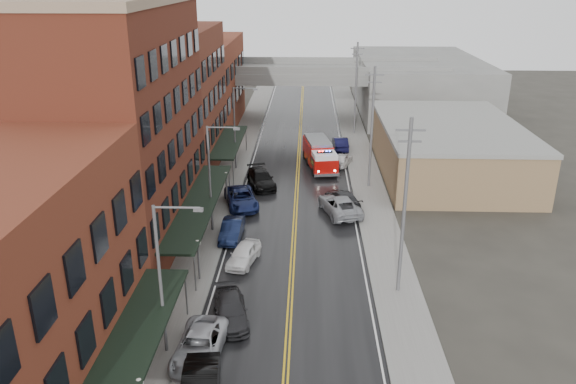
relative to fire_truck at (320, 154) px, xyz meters
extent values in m
cube|color=black|center=(-2.36, -10.87, -1.58)|extent=(11.00, 160.00, 0.02)
cube|color=slate|center=(-9.66, -10.87, -1.52)|extent=(3.00, 160.00, 0.15)
cube|color=slate|center=(4.94, -10.87, -1.52)|extent=(3.00, 160.00, 0.15)
cube|color=gray|center=(-8.01, -10.87, -1.52)|extent=(0.30, 160.00, 0.15)
cube|color=gray|center=(3.29, -10.87, -1.52)|extent=(0.30, 160.00, 0.15)
cube|color=maroon|center=(-15.66, -17.87, 7.41)|extent=(9.00, 20.00, 18.00)
cube|color=brown|center=(-15.66, -0.37, 5.91)|extent=(9.00, 15.00, 15.00)
cube|color=maroon|center=(-15.66, 17.13, 4.41)|extent=(9.00, 20.00, 12.00)
cube|color=#8F714D|center=(13.64, -0.87, 0.91)|extent=(14.00, 22.00, 5.00)
cube|color=slate|center=(15.64, 29.13, 2.41)|extent=(18.00, 30.00, 8.00)
cube|color=black|center=(-9.86, -36.87, 1.41)|extent=(2.60, 16.00, 0.18)
cylinder|color=slate|center=(-8.71, -29.27, -0.09)|extent=(0.10, 0.10, 3.00)
cube|color=black|center=(-9.86, -17.87, 1.41)|extent=(2.60, 18.00, 0.18)
cylinder|color=slate|center=(-8.71, -26.47, -0.09)|extent=(0.10, 0.10, 3.00)
cylinder|color=slate|center=(-8.71, -9.27, -0.09)|extent=(0.10, 0.10, 3.00)
cube|color=black|center=(-9.86, -0.37, 1.41)|extent=(2.60, 13.00, 0.18)
cylinder|color=slate|center=(-8.71, -6.47, -0.09)|extent=(0.10, 0.10, 3.00)
cylinder|color=slate|center=(-8.71, 5.73, -0.09)|extent=(0.10, 0.10, 3.00)
sphere|color=silver|center=(-8.76, -38.87, 1.31)|extent=(0.44, 0.44, 0.44)
cylinder|color=#59595B|center=(-8.76, -24.87, -0.19)|extent=(0.14, 0.14, 2.80)
sphere|color=silver|center=(-8.76, -24.87, 1.31)|extent=(0.44, 0.44, 0.44)
cylinder|color=#59595B|center=(-8.76, -10.87, -0.19)|extent=(0.14, 0.14, 2.80)
sphere|color=silver|center=(-8.76, -10.87, 1.31)|extent=(0.44, 0.44, 0.44)
cylinder|color=#59595B|center=(-9.16, -32.87, 2.91)|extent=(0.18, 0.18, 9.00)
cylinder|color=#59595B|center=(-7.96, -32.87, 7.31)|extent=(2.40, 0.12, 0.12)
cube|color=#59595B|center=(-6.86, -32.87, 7.21)|extent=(0.50, 0.22, 0.18)
cylinder|color=#59595B|center=(-9.16, -16.87, 2.91)|extent=(0.18, 0.18, 9.00)
cylinder|color=#59595B|center=(-7.96, -16.87, 7.31)|extent=(2.40, 0.12, 0.12)
cube|color=#59595B|center=(-6.86, -16.87, 7.21)|extent=(0.50, 0.22, 0.18)
cylinder|color=#59595B|center=(-9.16, -0.87, 2.91)|extent=(0.18, 0.18, 9.00)
cylinder|color=#59595B|center=(-7.96, -0.87, 7.31)|extent=(2.40, 0.12, 0.12)
cube|color=#59595B|center=(-6.86, -0.87, 7.21)|extent=(0.50, 0.22, 0.18)
cylinder|color=#59595B|center=(4.84, -25.87, 4.41)|extent=(0.24, 0.24, 12.00)
cube|color=#59595B|center=(4.84, -25.87, 9.61)|extent=(1.80, 0.12, 0.12)
cube|color=#59595B|center=(4.84, -25.87, 8.91)|extent=(1.40, 0.12, 0.12)
cylinder|color=#59595B|center=(4.84, -5.87, 4.41)|extent=(0.24, 0.24, 12.00)
cube|color=#59595B|center=(4.84, -5.87, 9.61)|extent=(1.80, 0.12, 0.12)
cube|color=#59595B|center=(4.84, -5.87, 8.91)|extent=(1.40, 0.12, 0.12)
cylinder|color=#59595B|center=(4.84, 14.13, 4.41)|extent=(0.24, 0.24, 12.00)
cube|color=#59595B|center=(4.84, 14.13, 9.61)|extent=(1.80, 0.12, 0.12)
cube|color=#59595B|center=(4.84, 14.13, 8.91)|extent=(1.40, 0.12, 0.12)
cube|color=slate|center=(-2.36, 21.13, 5.16)|extent=(40.00, 10.00, 1.50)
cube|color=slate|center=(-13.36, 21.13, 1.41)|extent=(1.60, 8.00, 6.00)
cube|color=slate|center=(8.64, 21.13, 1.41)|extent=(1.60, 8.00, 6.00)
cube|color=#9A0A07|center=(-0.21, 1.25, -0.02)|extent=(3.43, 5.92, 2.13)
cube|color=#9A0A07|center=(0.45, -2.64, -0.33)|extent=(2.94, 3.02, 1.52)
cube|color=silver|center=(0.45, -2.64, 0.69)|extent=(2.78, 2.80, 0.51)
cube|color=black|center=(0.41, -2.44, -0.02)|extent=(2.79, 2.02, 0.81)
cube|color=slate|center=(-0.21, 1.25, 1.19)|extent=(3.11, 5.47, 0.30)
cube|color=black|center=(0.45, -2.64, 1.02)|extent=(1.65, 0.55, 0.14)
sphere|color=#FF0C0C|center=(-0.10, -2.73, 1.10)|extent=(0.20, 0.20, 0.20)
sphere|color=#1933FF|center=(1.00, -2.55, 1.10)|extent=(0.20, 0.20, 0.20)
cylinder|color=black|center=(-0.63, -2.93, -1.09)|extent=(1.06, 0.52, 1.01)
cylinder|color=black|center=(1.56, -2.55, -1.09)|extent=(1.06, 0.52, 1.01)
cylinder|color=black|center=(-1.23, 0.57, -1.09)|extent=(1.06, 0.52, 1.01)
cylinder|color=black|center=(0.97, 0.94, -1.09)|extent=(1.06, 0.52, 1.01)
cylinder|color=black|center=(-1.65, 3.06, -1.09)|extent=(1.06, 0.52, 1.01)
cylinder|color=black|center=(0.55, 3.44, -1.09)|extent=(1.06, 0.52, 1.01)
imported|color=#AFB1B7|center=(-7.20, -33.25, -0.84)|extent=(2.79, 5.53, 1.50)
imported|color=black|center=(-5.96, -29.57, -0.89)|extent=(3.00, 5.18, 1.41)
imported|color=white|center=(-5.96, -22.16, -0.88)|extent=(2.63, 4.47, 1.43)
imported|color=black|center=(-7.36, -18.07, -0.85)|extent=(1.69, 4.54, 1.48)
imported|color=#131D4A|center=(-7.36, -11.38, -0.80)|extent=(4.01, 6.18, 1.58)
imported|color=black|center=(-5.96, -6.07, -0.79)|extent=(3.70, 5.92, 1.60)
imported|color=gray|center=(1.58, -12.67, -0.77)|extent=(4.27, 6.44, 1.64)
imported|color=black|center=(1.95, -11.07, -0.84)|extent=(3.61, 5.60, 1.51)
imported|color=white|center=(2.54, 0.93, -0.90)|extent=(2.90, 4.40, 1.39)
imported|color=black|center=(2.64, 7.00, -0.82)|extent=(1.86, 4.77, 1.55)
camera|label=1|loc=(-1.37, -58.89, 18.35)|focal=35.00mm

